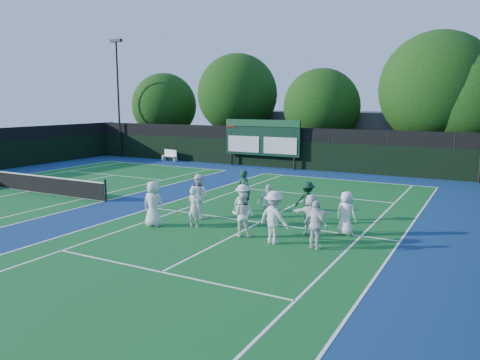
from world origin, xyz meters
The scene contains 31 objects.
ground centered at (0.00, 0.00, 0.00)m, with size 120.00×120.00×0.00m, color #1D380F.
court_apron centered at (-6.00, 1.00, 0.00)m, with size 34.00×32.00×0.01m, color navy.
near_court centered at (0.00, 1.00, 0.01)m, with size 11.05×23.85×0.01m.
left_court centered at (-14.00, 1.00, 0.01)m, with size 11.05×23.85×0.01m.
back_fence centered at (-6.00, 16.00, 1.36)m, with size 34.00×0.08×3.00m.
scoreboard centered at (-7.01, 15.59, 2.19)m, with size 6.00×0.21×3.55m.
clubhouse centered at (-2.00, 24.00, 2.00)m, with size 18.00×6.00×4.00m, color slate.
light_pole_left centered at (-21.00, 15.70, 6.30)m, with size 1.20×0.30×10.12m.
tennis_net centered at (-14.00, 1.00, 0.49)m, with size 11.30×0.10×1.10m.
bench centered at (-15.31, 15.37, 0.51)m, with size 1.54×0.74×0.95m.
tree_a centered at (-18.80, 19.58, 4.34)m, with size 5.92×5.92×7.45m.
tree_b centered at (-11.07, 19.58, 5.30)m, with size 6.74×6.74×8.85m.
tree_c centered at (-3.66, 19.58, 4.29)m, with size 5.90×5.90×7.40m.
tree_d centered at (4.56, 19.58, 5.52)m, with size 7.82×7.82×9.63m.
tree_e centered at (6.68, 19.58, 4.80)m, with size 7.14×7.14×8.55m.
tennis_ball_0 centered at (-3.06, -1.02, 0.03)m, with size 0.07×0.07×0.07m, color #CACB17.
tennis_ball_3 centered at (-3.45, 0.29, 0.03)m, with size 0.07×0.07×0.07m, color #CACB17.
tennis_ball_4 centered at (-0.15, 4.35, 0.03)m, with size 0.07×0.07×0.07m, color #CACB17.
tennis_ball_5 centered at (0.91, 0.63, 0.03)m, with size 0.07×0.07×0.07m, color #CACB17.
player_front_0 centered at (-3.43, -1.47, 0.90)m, with size 0.88×0.57×1.80m, color silver.
player_front_1 centered at (-1.93, -0.87, 0.79)m, with size 0.58×0.38×1.58m, color silver.
player_front_2 centered at (0.30, -1.05, 0.81)m, with size 0.79×0.61×1.62m, color white.
player_front_3 centered at (1.67, -1.29, 0.92)m, with size 1.19×0.68×1.84m, color silver.
player_front_4 centered at (3.14, -1.20, 0.82)m, with size 0.96×0.40×1.64m, color white.
player_back_0 centered at (-2.63, 0.54, 0.94)m, with size 0.91×0.71×1.87m, color white.
player_back_1 centered at (-0.43, 0.35, 0.82)m, with size 1.06×0.61×1.64m, color white.
player_back_2 centered at (0.43, 0.94, 0.81)m, with size 0.95×0.39×1.62m, color white.
player_back_3 centered at (2.44, 0.27, 0.77)m, with size 1.43×0.46×1.54m, color white.
player_back_4 centered at (3.55, 0.92, 0.82)m, with size 0.80×0.52×1.63m, color white.
coach_left centered at (-1.48, 2.44, 0.94)m, with size 0.68×0.45×1.87m, color #103C24.
coach_right centered at (1.55, 2.29, 0.81)m, with size 1.05×0.60×1.63m, color #0E331F.
Camera 1 is at (8.10, -15.56, 4.84)m, focal length 35.00 mm.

